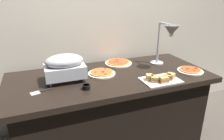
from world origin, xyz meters
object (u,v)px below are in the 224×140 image
at_px(heat_lamp, 169,35).
at_px(pizza_plate_front, 102,73).
at_px(pizza_plate_center, 190,70).
at_px(pizza_plate_raised_stand, 118,63).
at_px(sandwich_platter, 161,79).
at_px(chafing_dish, 65,66).
at_px(sauce_cup_near, 86,87).
at_px(serving_spatula, 40,92).

height_order(heat_lamp, pizza_plate_front, heat_lamp).
distance_m(heat_lamp, pizza_plate_center, 0.41).
height_order(pizza_plate_raised_stand, sandwich_platter, sandwich_platter).
xyz_separation_m(chafing_dish, sandwich_platter, (0.78, -0.31, -0.12)).
xyz_separation_m(sauce_cup_near, serving_spatula, (-0.35, 0.08, -0.02)).
xyz_separation_m(heat_lamp, pizza_plate_center, (0.17, -0.17, -0.34)).
xyz_separation_m(pizza_plate_center, sauce_cup_near, (-1.06, -0.02, 0.01)).
height_order(heat_lamp, pizza_plate_center, heat_lamp).
distance_m(heat_lamp, sandwich_platter, 0.48).
bearing_deg(sandwich_platter, pizza_plate_center, 13.31).
xyz_separation_m(pizza_plate_center, pizza_plate_raised_stand, (-0.58, 0.47, 0.00)).
height_order(pizza_plate_front, sandwich_platter, sandwich_platter).
bearing_deg(sauce_cup_near, pizza_plate_raised_stand, 45.30).
distance_m(pizza_plate_center, pizza_plate_raised_stand, 0.74).
bearing_deg(sandwich_platter, heat_lamp, 48.97).
bearing_deg(heat_lamp, chafing_dish, 177.77).
xyz_separation_m(pizza_plate_front, sauce_cup_near, (-0.22, -0.26, 0.01)).
xyz_separation_m(pizza_plate_center, serving_spatula, (-1.41, 0.06, -0.01)).
bearing_deg(pizza_plate_raised_stand, sandwich_platter, -73.27).
height_order(pizza_plate_center, pizza_plate_raised_stand, same).
bearing_deg(pizza_plate_front, serving_spatula, -162.14).
distance_m(pizza_plate_front, pizza_plate_raised_stand, 0.35).
distance_m(pizza_plate_raised_stand, serving_spatula, 0.93).
bearing_deg(sauce_cup_near, pizza_plate_center, 0.88).
bearing_deg(chafing_dish, sandwich_platter, -21.44).
relative_size(chafing_dish, sauce_cup_near, 5.31).
distance_m(chafing_dish, pizza_plate_center, 1.21).
height_order(heat_lamp, serving_spatula, heat_lamp).
bearing_deg(pizza_plate_raised_stand, serving_spatula, -153.92).
bearing_deg(serving_spatula, chafing_dish, 33.62).
distance_m(sandwich_platter, serving_spatula, 1.02).
relative_size(chafing_dish, pizza_plate_center, 1.39).
xyz_separation_m(chafing_dish, sauce_cup_near, (0.13, -0.23, -0.12)).
height_order(heat_lamp, sauce_cup_near, heat_lamp).
xyz_separation_m(heat_lamp, serving_spatula, (-1.24, -0.11, -0.34)).
bearing_deg(sandwich_platter, pizza_plate_raised_stand, 106.73).
relative_size(pizza_plate_raised_stand, sauce_cup_near, 4.50).
distance_m(pizza_plate_front, pizza_plate_center, 0.88).
height_order(sandwich_platter, sauce_cup_near, sandwich_platter).
height_order(pizza_plate_raised_stand, sauce_cup_near, sauce_cup_near).
relative_size(pizza_plate_front, serving_spatula, 1.51).
xyz_separation_m(pizza_plate_center, sandwich_platter, (-0.41, -0.10, 0.01)).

